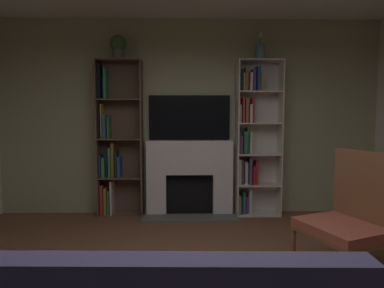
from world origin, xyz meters
The scene contains 8 objects.
wall_back_accent centered at (0.00, 2.78, 1.44)m, with size 5.76×0.06×2.88m, color #A5A982.
fireplace centered at (0.00, 2.64, 0.58)m, with size 1.36×0.51×1.11m.
tv centered at (0.00, 2.72, 1.44)m, with size 1.19×0.06×0.66m, color black.
bookshelf_left centered at (-1.09, 2.65, 1.05)m, with size 0.65×0.27×2.27m.
bookshelf_right centered at (0.93, 2.64, 1.14)m, with size 0.65×0.30×2.27m.
potted_plant centered at (-1.01, 2.60, 2.46)m, with size 0.22×0.22×0.34m.
vase_with_flowers centered at (1.01, 2.60, 2.40)m, with size 0.13×0.13×0.41m.
armchair centered at (1.44, 0.67, 0.56)m, with size 0.82×0.86×1.15m.
Camera 1 is at (-0.08, -2.33, 1.49)m, focal length 31.74 mm.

